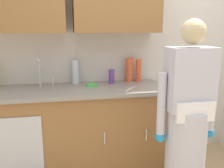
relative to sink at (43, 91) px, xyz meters
name	(u,v)px	position (x,y,z in m)	size (l,w,h in m)	color
kitchen_wall_with_uppers	(106,35)	(0.71, 0.29, 0.55)	(4.80, 0.44, 2.70)	beige
counter_cabinet	(74,132)	(0.29, -0.01, -0.48)	(1.90, 0.62, 0.90)	brown
countertop	(72,90)	(0.29, -0.01, -0.01)	(1.96, 0.66, 0.04)	gray
sink	(43,91)	(0.00, 0.00, 0.00)	(0.50, 0.36, 0.35)	#B7BABF
person_at_sink	(187,131)	(1.22, -0.72, -0.23)	(0.55, 0.34, 1.62)	white
bottle_soap	(138,70)	(1.07, 0.21, 0.14)	(0.06, 0.06, 0.26)	#E05933
bottle_water_tall	(75,72)	(0.34, 0.21, 0.15)	(0.08, 0.08, 0.27)	silver
bottle_dish_liquid	(129,70)	(0.96, 0.21, 0.15)	(0.08, 0.08, 0.28)	#E05933
bottle_water_short	(112,76)	(0.74, 0.14, 0.09)	(0.06, 0.06, 0.16)	#66388C
knife_on_counter	(130,89)	(0.86, -0.18, 0.02)	(0.24, 0.02, 0.01)	silver
sponge	(92,85)	(0.50, 0.03, 0.03)	(0.11, 0.07, 0.03)	#4CBF4C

